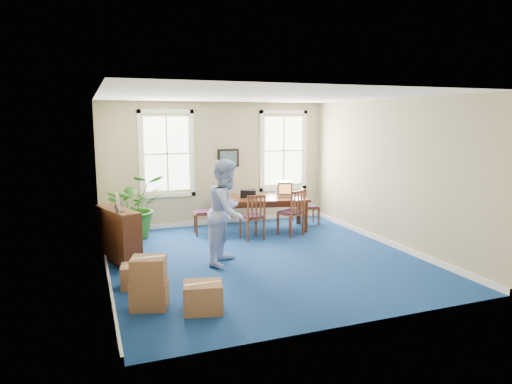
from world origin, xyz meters
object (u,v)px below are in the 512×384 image
object	(u,v)px
conference_table	(259,213)
potted_plant	(136,206)
credenza	(119,237)
cardboard_boxes	(162,277)
crt_tv	(284,188)
chair_near_left	(252,216)
man	(227,212)

from	to	relation	value
conference_table	potted_plant	world-z (taller)	potted_plant
credenza	cardboard_boxes	size ratio (longest dim) A/B	0.92
crt_tv	cardboard_boxes	xyz separation A→B (m)	(-3.78, -3.91, -0.59)
cardboard_boxes	potted_plant	bearing A→B (deg)	89.03
chair_near_left	cardboard_boxes	xyz separation A→B (m)	(-2.57, -3.04, -0.13)
crt_tv	cardboard_boxes	distance (m)	5.47
credenza	cardboard_boxes	world-z (taller)	credenza
conference_table	chair_near_left	xyz separation A→B (m)	(-0.49, -0.82, 0.12)
man	potted_plant	bearing A→B (deg)	66.08
chair_near_left	man	world-z (taller)	man
man	credenza	distance (m)	2.17
crt_tv	potted_plant	bearing A→B (deg)	-163.86
conference_table	crt_tv	bearing A→B (deg)	17.87
potted_plant	cardboard_boxes	bearing A→B (deg)	-90.97
conference_table	man	bearing A→B (deg)	-110.52
cardboard_boxes	man	bearing A→B (deg)	45.79
credenza	potted_plant	distance (m)	1.87
conference_table	man	distance (m)	2.84
crt_tv	credenza	bearing A→B (deg)	-140.37
conference_table	credenza	size ratio (longest dim) A/B	1.84
potted_plant	conference_table	bearing A→B (deg)	-4.44
cardboard_boxes	chair_near_left	bearing A→B (deg)	49.72
potted_plant	cardboard_boxes	distance (m)	4.11
man	credenza	bearing A→B (deg)	105.51
chair_near_left	cardboard_boxes	size ratio (longest dim) A/B	0.75
man	potted_plant	size ratio (longest dim) A/B	1.34
crt_tv	conference_table	bearing A→B (deg)	-156.71
chair_near_left	man	distance (m)	1.88
crt_tv	credenza	distance (m)	4.56
credenza	potted_plant	size ratio (longest dim) A/B	0.87
crt_tv	man	bearing A→B (deg)	-114.98
man	credenza	xyz separation A→B (m)	(-1.97, 0.75, -0.50)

